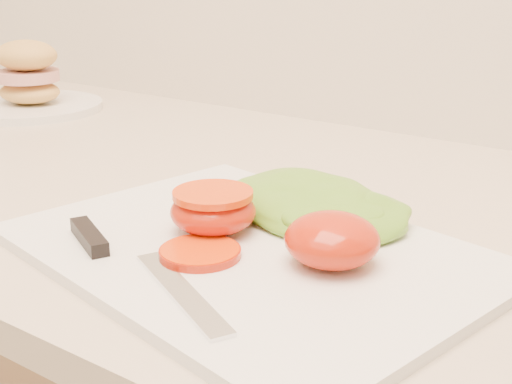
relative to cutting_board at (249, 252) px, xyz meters
The scene contains 8 objects.
cutting_board is the anchor object (origin of this frame).
tomato_half_dome 0.08m from the cutting_board, ahead, with size 0.08×0.08×0.04m, color #B8250A.
tomato_half_cut 0.05m from the cutting_board, 169.64° to the left, with size 0.08×0.08×0.04m.
tomato_slice_0 0.05m from the cutting_board, 116.38° to the right, with size 0.06×0.06×0.01m, color #F1570A.
lettuce_leaf_0 0.09m from the cutting_board, 89.90° to the left, with size 0.16×0.11×0.03m, color #5DA72C.
lettuce_leaf_1 0.09m from the cutting_board, 58.04° to the left, with size 0.12×0.09×0.03m, color #5DA72C.
knife 0.11m from the cutting_board, 127.81° to the right, with size 0.23×0.09×0.01m.
sandwich_plate 0.67m from the cutting_board, 157.24° to the left, with size 0.22×0.22×0.11m.
Camera 1 is at (0.24, 1.10, 1.18)m, focal length 50.00 mm.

